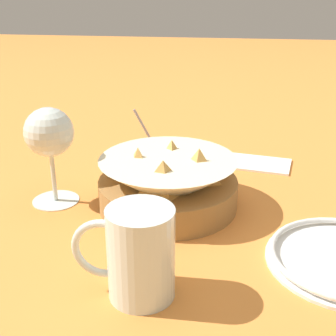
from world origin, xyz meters
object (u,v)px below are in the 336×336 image
object	(u,v)px
sauce_cup	(153,152)
beer_mug	(139,256)
food_basket	(168,184)
wine_glass	(49,136)

from	to	relation	value
sauce_cup	beer_mug	xyz separation A→B (m)	(-0.05, 0.40, 0.03)
food_basket	wine_glass	bearing A→B (deg)	2.13
wine_glass	food_basket	bearing A→B (deg)	-177.87
sauce_cup	wine_glass	xyz separation A→B (m)	(0.13, 0.18, 0.09)
food_basket	sauce_cup	world-z (taller)	sauce_cup
sauce_cup	food_basket	bearing A→B (deg)	106.92
wine_glass	beer_mug	bearing A→B (deg)	129.79
wine_glass	beer_mug	world-z (taller)	wine_glass
sauce_cup	beer_mug	distance (m)	0.40
beer_mug	sauce_cup	bearing A→B (deg)	-82.94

